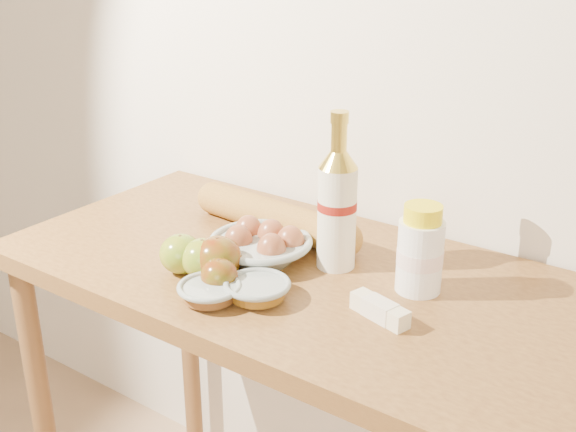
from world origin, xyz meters
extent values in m
cube|color=white|center=(0.00, 1.51, 1.30)|extent=(3.50, 0.02, 2.60)
cube|color=olive|center=(0.00, 1.18, 0.88)|extent=(1.20, 0.60, 0.04)
cylinder|color=brown|center=(-0.55, 0.93, 0.43)|extent=(0.05, 0.05, 0.86)
cylinder|color=brown|center=(-0.55, 1.43, 0.43)|extent=(0.05, 0.05, 0.86)
cylinder|color=beige|center=(0.06, 1.23, 1.00)|extent=(0.08, 0.08, 0.20)
cylinder|color=maroon|center=(0.06, 1.23, 1.03)|extent=(0.08, 0.08, 0.02)
cone|color=gold|center=(0.06, 1.23, 1.12)|extent=(0.08, 0.08, 0.03)
cylinder|color=gold|center=(0.06, 1.23, 1.16)|extent=(0.03, 0.03, 0.05)
cylinder|color=gold|center=(0.06, 1.23, 1.20)|extent=(0.04, 0.04, 0.02)
cylinder|color=white|center=(0.23, 1.23, 0.97)|extent=(0.10, 0.10, 0.14)
cylinder|color=#F8D8D0|center=(0.23, 1.23, 0.97)|extent=(0.11, 0.11, 0.03)
cylinder|color=yellow|center=(0.23, 1.23, 1.05)|extent=(0.09, 0.09, 0.03)
torus|color=#93A19A|center=(-0.08, 1.17, 0.94)|extent=(0.22, 0.22, 0.02)
ellipsoid|color=brown|center=(-0.12, 1.15, 0.94)|extent=(0.06, 0.06, 0.07)
ellipsoid|color=brown|center=(-0.04, 1.15, 0.94)|extent=(0.06, 0.06, 0.07)
ellipsoid|color=brown|center=(-0.08, 1.21, 0.94)|extent=(0.06, 0.06, 0.07)
ellipsoid|color=brown|center=(-0.13, 1.20, 0.94)|extent=(0.06, 0.06, 0.07)
ellipsoid|color=brown|center=(-0.03, 1.20, 0.94)|extent=(0.06, 0.06, 0.07)
cylinder|color=#BF893A|center=(-0.14, 1.29, 0.94)|extent=(0.37, 0.10, 0.07)
sphere|color=#BF893A|center=(-0.32, 1.30, 0.94)|extent=(0.08, 0.08, 0.07)
sphere|color=#BF893A|center=(0.05, 1.28, 0.94)|extent=(0.08, 0.08, 0.07)
ellipsoid|color=#9F931F|center=(-0.17, 1.04, 0.94)|extent=(0.09, 0.09, 0.08)
cylinder|color=#4F351A|center=(-0.17, 1.04, 0.97)|extent=(0.01, 0.01, 0.01)
ellipsoid|color=maroon|center=(-0.10, 1.06, 0.94)|extent=(0.09, 0.09, 0.08)
cylinder|color=#4B3019|center=(-0.10, 1.06, 0.98)|extent=(0.01, 0.01, 0.01)
ellipsoid|color=maroon|center=(-0.06, 1.02, 0.93)|extent=(0.09, 0.09, 0.06)
cylinder|color=#492F18|center=(-0.06, 1.02, 0.96)|extent=(0.01, 0.01, 0.01)
torus|color=#909D97|center=(-0.05, 0.98, 0.93)|extent=(0.15, 0.15, 0.01)
cylinder|color=brown|center=(-0.05, 0.98, 0.92)|extent=(0.12, 0.12, 0.02)
torus|color=gray|center=(0.01, 1.04, 0.93)|extent=(0.16, 0.16, 0.01)
cylinder|color=brown|center=(0.01, 1.04, 0.92)|extent=(0.13, 0.13, 0.02)
cube|color=beige|center=(0.23, 1.10, 0.92)|extent=(0.12, 0.06, 0.03)
cube|color=silver|center=(0.23, 1.10, 0.92)|extent=(0.07, 0.05, 0.03)
ellipsoid|color=#9F931F|center=(-0.12, 1.05, 0.94)|extent=(0.09, 0.09, 0.08)
cylinder|color=#4F351A|center=(-0.12, 1.05, 0.97)|extent=(0.01, 0.01, 0.01)
camera|label=1|loc=(0.72, 0.14, 1.53)|focal=45.00mm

